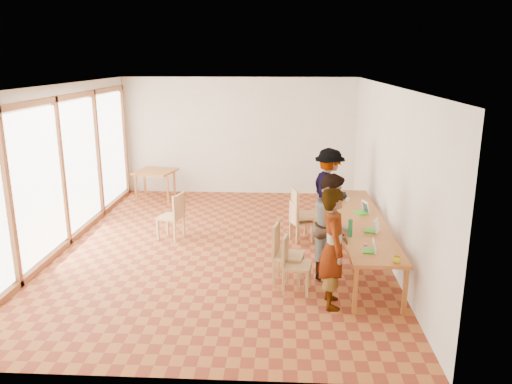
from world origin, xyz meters
TOP-DOWN VIEW (x-y plane):
  - ground at (0.00, 0.00)m, footprint 8.00×8.00m
  - wall_back at (0.00, 4.00)m, footprint 6.00×0.10m
  - wall_front at (0.00, -4.00)m, footprint 6.00×0.10m
  - wall_right at (3.00, 0.00)m, footprint 0.10×8.00m
  - window_wall at (-2.96, 0.00)m, footprint 0.10×8.00m
  - ceiling at (0.00, 0.00)m, footprint 6.00×8.00m
  - communal_table at (2.50, -0.47)m, footprint 0.80×4.00m
  - side_table at (-2.04, 3.20)m, footprint 0.90×0.90m
  - chair_near at (1.14, -1.45)m, footprint 0.53×0.53m
  - chair_mid at (1.28, -1.74)m, footprint 0.48×0.48m
  - chair_far at (1.43, 0.41)m, footprint 0.49×0.49m
  - chair_empty at (1.48, 0.50)m, footprint 0.58×0.58m
  - chair_spare at (-0.96, 0.41)m, footprint 0.54×0.54m
  - person_near at (1.86, -2.17)m, footprint 0.45×0.66m
  - person_mid at (1.95, -1.08)m, footprint 0.78×0.93m
  - person_far at (2.09, 1.22)m, footprint 1.00×1.25m
  - laptop_near at (2.43, -1.97)m, footprint 0.22×0.25m
  - laptop_mid at (2.62, -1.08)m, footprint 0.29×0.30m
  - laptop_far at (2.60, -0.09)m, footprint 0.29×0.31m
  - yellow_mug at (2.71, -2.35)m, footprint 0.13×0.13m
  - green_bottle at (2.20, -1.34)m, footprint 0.07×0.07m
  - clear_glass at (2.26, 0.51)m, footprint 0.07×0.07m
  - condiment_cup at (2.41, 0.68)m, footprint 0.08×0.08m
  - pink_phone at (2.38, -1.70)m, footprint 0.05×0.10m
  - black_pouch at (2.33, 0.92)m, footprint 0.16×0.26m

SIDE VIEW (x-z plane):
  - ground at x=0.00m, z-range 0.00..0.00m
  - chair_far at x=1.43m, z-range 0.28..0.70m
  - chair_mid at x=1.28m, z-range 0.31..0.78m
  - chair_spare at x=-0.96m, z-range 0.32..0.81m
  - chair_near at x=1.14m, z-range 0.34..0.86m
  - chair_empty at x=1.48m, z-range 0.36..0.91m
  - side_table at x=-2.04m, z-range 0.29..1.04m
  - communal_table at x=2.50m, z-range 0.33..1.08m
  - pink_phone at x=2.38m, z-range 0.75..0.76m
  - condiment_cup at x=2.41m, z-range 0.75..0.81m
  - yellow_mug at x=2.71m, z-range 0.75..0.84m
  - clear_glass at x=2.26m, z-range 0.75..0.84m
  - black_pouch at x=2.33m, z-range 0.75..0.84m
  - laptop_near at x=2.43m, z-range 0.71..0.89m
  - laptop_mid at x=2.62m, z-range 0.70..0.91m
  - laptop_far at x=2.60m, z-range 0.70..0.92m
  - person_mid at x=1.95m, z-range 0.00..1.70m
  - person_far at x=2.09m, z-range 0.00..1.70m
  - person_near at x=1.86m, z-range 0.00..1.75m
  - green_bottle at x=2.20m, z-range 0.75..1.03m
  - wall_back at x=0.00m, z-range 0.00..3.00m
  - wall_front at x=0.00m, z-range 0.00..3.00m
  - wall_right at x=3.00m, z-range 0.00..3.00m
  - window_wall at x=-2.96m, z-range 0.00..3.00m
  - ceiling at x=0.00m, z-range 3.00..3.04m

